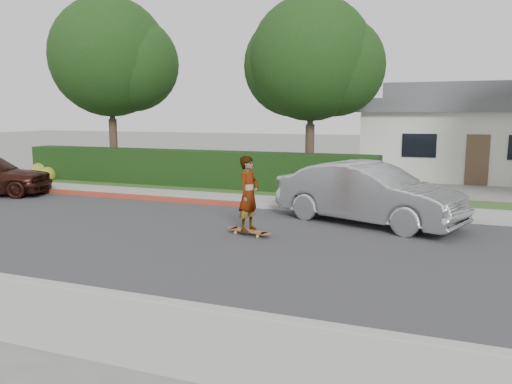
% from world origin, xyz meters
% --- Properties ---
extents(ground, '(120.00, 120.00, 0.00)m').
position_xyz_m(ground, '(0.00, 0.00, 0.00)').
color(ground, slate).
rests_on(ground, ground).
extents(road, '(60.00, 8.00, 0.01)m').
position_xyz_m(road, '(0.00, 0.00, 0.01)').
color(road, '#2D2D30').
rests_on(road, ground).
extents(curb_near, '(60.00, 0.20, 0.15)m').
position_xyz_m(curb_near, '(0.00, -4.10, 0.07)').
color(curb_near, '#9E9E99').
rests_on(curb_near, ground).
extents(curb_far, '(60.00, 0.20, 0.15)m').
position_xyz_m(curb_far, '(0.00, 4.10, 0.07)').
color(curb_far, '#9E9E99').
rests_on(curb_far, ground).
extents(curb_red_section, '(12.00, 0.21, 0.15)m').
position_xyz_m(curb_red_section, '(-5.00, 4.10, 0.08)').
color(curb_red_section, '#9A3321').
rests_on(curb_red_section, ground).
extents(sidewalk_far, '(60.00, 1.60, 0.12)m').
position_xyz_m(sidewalk_far, '(0.00, 5.00, 0.06)').
color(sidewalk_far, gray).
rests_on(sidewalk_far, ground).
extents(planting_strip, '(60.00, 1.60, 0.10)m').
position_xyz_m(planting_strip, '(0.00, 6.60, 0.05)').
color(planting_strip, '#2D4C1E').
rests_on(planting_strip, ground).
extents(hedge, '(15.00, 1.00, 1.50)m').
position_xyz_m(hedge, '(-3.00, 7.20, 0.75)').
color(hedge, black).
rests_on(hedge, ground).
extents(flowering_shrub, '(1.40, 1.00, 0.90)m').
position_xyz_m(flowering_shrub, '(-10.01, 6.74, 0.33)').
color(flowering_shrub, '#2D4C19').
rests_on(flowering_shrub, ground).
extents(tree_left, '(5.99, 5.21, 8.00)m').
position_xyz_m(tree_left, '(-7.51, 8.69, 5.26)').
color(tree_left, '#33261C').
rests_on(tree_left, ground).
extents(tree_center, '(5.66, 4.84, 7.44)m').
position_xyz_m(tree_center, '(1.49, 9.19, 4.90)').
color(tree_center, '#33261C').
rests_on(tree_center, ground).
extents(house, '(10.60, 8.60, 4.30)m').
position_xyz_m(house, '(8.00, 16.00, 2.10)').
color(house, beige).
rests_on(house, ground).
extents(skateboard, '(1.27, 0.56, 0.12)m').
position_xyz_m(skateboard, '(2.19, 0.67, 0.11)').
color(skateboard, gold).
rests_on(skateboard, ground).
extents(skateboarder, '(0.55, 0.73, 1.82)m').
position_xyz_m(skateboarder, '(2.19, 0.67, 1.03)').
color(skateboarder, white).
rests_on(skateboarder, skateboard).
extents(car_silver, '(5.29, 3.34, 1.65)m').
position_xyz_m(car_silver, '(4.69, 3.08, 0.82)').
color(car_silver, '#A5A7AC').
rests_on(car_silver, ground).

